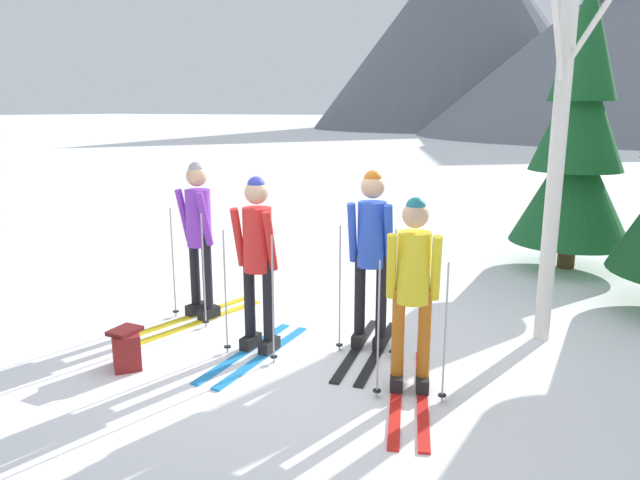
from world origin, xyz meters
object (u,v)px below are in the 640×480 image
(skier_in_purple, at_px, (198,234))
(skier_in_yellow, at_px, (413,285))
(backpack_on_snow_front, at_px, (126,348))
(skier_in_red, at_px, (257,258))
(pine_tree_mid, at_px, (577,141))
(birch_tree_slender, at_px, (559,141))
(skier_in_blue, at_px, (372,249))

(skier_in_purple, bearing_deg, skier_in_yellow, -14.08)
(backpack_on_snow_front, bearing_deg, skier_in_purple, 97.22)
(skier_in_red, bearing_deg, skier_in_yellow, -4.88)
(pine_tree_mid, height_order, backpack_on_snow_front, pine_tree_mid)
(skier_in_red, relative_size, backpack_on_snow_front, 4.41)
(skier_in_purple, xyz_separation_m, skier_in_yellow, (2.71, -0.68, -0.06))
(skier_in_yellow, height_order, birch_tree_slender, birch_tree_slender)
(skier_in_yellow, xyz_separation_m, backpack_on_snow_front, (-2.54, -0.72, -0.76))
(skier_in_red, xyz_separation_m, skier_in_blue, (0.96, 0.58, 0.06))
(skier_in_purple, bearing_deg, skier_in_red, -26.06)
(pine_tree_mid, xyz_separation_m, backpack_on_snow_front, (-3.51, -5.60, -1.73))
(skier_in_purple, height_order, skier_in_red, skier_in_purple)
(skier_in_purple, height_order, skier_in_yellow, skier_in_purple)
(pine_tree_mid, bearing_deg, skier_in_red, -118.47)
(pine_tree_mid, bearing_deg, skier_in_purple, -131.23)
(skier_in_yellow, height_order, backpack_on_snow_front, skier_in_yellow)
(skier_in_yellow, bearing_deg, skier_in_blue, 131.58)
(skier_in_red, height_order, backpack_on_snow_front, skier_in_red)
(birch_tree_slender, bearing_deg, skier_in_blue, -148.58)
(skier_in_purple, height_order, pine_tree_mid, pine_tree_mid)
(pine_tree_mid, distance_m, birch_tree_slender, 3.21)
(skier_in_blue, relative_size, backpack_on_snow_front, 4.54)
(skier_in_blue, height_order, skier_in_yellow, skier_in_blue)
(skier_in_red, xyz_separation_m, skier_in_yellow, (1.60, -0.14, -0.03))
(skier_in_purple, distance_m, pine_tree_mid, 5.67)
(skier_in_purple, distance_m, skier_in_red, 1.24)
(pine_tree_mid, relative_size, birch_tree_slender, 1.05)
(skier_in_red, relative_size, birch_tree_slender, 0.44)
(skier_in_purple, bearing_deg, birch_tree_slender, 15.36)
(skier_in_purple, distance_m, backpack_on_snow_front, 1.63)
(skier_in_red, distance_m, skier_in_yellow, 1.61)
(skier_in_purple, xyz_separation_m, skier_in_blue, (2.07, 0.04, 0.03))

